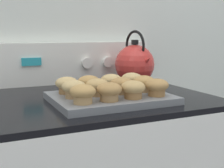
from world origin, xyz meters
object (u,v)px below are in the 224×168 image
at_px(muffin_r2_c3, 132,80).
at_px(tea_kettle, 135,64).
at_px(muffin_r0_c3, 157,87).
at_px(muffin_r1_c0, 74,88).
at_px(muffin_pan, 110,98).
at_px(muffin_r0_c2, 133,89).
at_px(muffin_r1_c2, 122,85).
at_px(muffin_r0_c0, 83,93).
at_px(muffin_r2_c0, 67,85).
at_px(muffin_r2_c2, 111,81).
at_px(muffin_r1_c3, 144,83).
at_px(muffin_r1_c1, 97,87).
at_px(muffin_r0_c1, 109,91).
at_px(muffin_r2_c1, 89,83).

distance_m(muffin_r2_c3, tea_kettle, 0.22).
relative_size(muffin_r0_c3, muffin_r1_c0, 1.00).
distance_m(muffin_pan, muffin_r0_c2, 0.10).
bearing_deg(muffin_r1_c2, muffin_r2_c3, 45.99).
distance_m(muffin_r0_c0, muffin_r2_c0, 0.16).
bearing_deg(muffin_r2_c2, muffin_r1_c3, -44.90).
xyz_separation_m(muffin_r1_c2, muffin_r2_c0, (-0.16, 0.08, 0.00)).
relative_size(muffin_r2_c0, tea_kettle, 0.32).
bearing_deg(muffin_r0_c2, muffin_r1_c0, 152.74).
relative_size(muffin_r0_c0, muffin_r1_c0, 1.00).
height_order(muffin_r1_c3, tea_kettle, tea_kettle).
relative_size(muffin_r1_c1, muffin_r2_c0, 1.00).
relative_size(muffin_r1_c1, muffin_r2_c2, 1.00).
xyz_separation_m(muffin_pan, muffin_r2_c2, (0.04, 0.08, 0.04)).
relative_size(muffin_r2_c2, muffin_r2_c3, 1.00).
height_order(muffin_r0_c3, tea_kettle, tea_kettle).
bearing_deg(muffin_r2_c2, muffin_r0_c2, -91.12).
bearing_deg(muffin_r2_c3, muffin_r1_c2, -134.01).
bearing_deg(muffin_r2_c0, muffin_r2_c2, 1.32).
bearing_deg(tea_kettle, muffin_r1_c1, -136.67).
relative_size(muffin_r0_c1, tea_kettle, 0.32).
relative_size(muffin_r2_c0, muffin_r2_c3, 1.00).
height_order(muffin_r0_c0, muffin_r1_c0, same).
bearing_deg(muffin_r2_c3, muffin_r2_c2, -178.65).
relative_size(muffin_pan, muffin_r0_c0, 4.97).
relative_size(muffin_r2_c0, muffin_r2_c1, 1.00).
bearing_deg(muffin_r0_c1, muffin_r0_c0, -179.95).
xyz_separation_m(muffin_pan, muffin_r0_c3, (0.12, -0.08, 0.04)).
distance_m(muffin_r0_c1, tea_kettle, 0.45).
relative_size(muffin_r0_c1, muffin_r0_c3, 1.00).
bearing_deg(muffin_r0_c3, muffin_r2_c2, 117.04).
bearing_deg(muffin_r0_c1, muffin_r0_c3, 1.66).
bearing_deg(muffin_pan, muffin_r2_c2, 63.24).
bearing_deg(tea_kettle, muffin_r2_c3, -121.77).
relative_size(muffin_r0_c1, muffin_r1_c3, 1.00).
relative_size(muffin_r1_c0, muffin_r2_c0, 1.00).
height_order(muffin_r1_c0, tea_kettle, tea_kettle).
bearing_deg(muffin_r1_c3, muffin_r0_c3, -90.11).
distance_m(muffin_r0_c1, muffin_r1_c0, 0.12).
xyz_separation_m(muffin_pan, tea_kettle, (0.24, 0.27, 0.08)).
height_order(muffin_r0_c2, muffin_r0_c3, same).
height_order(muffin_r0_c1, muffin_r1_c1, same).
height_order(muffin_r2_c0, muffin_r2_c3, same).
distance_m(muffin_pan, muffin_r1_c0, 0.13).
relative_size(muffin_r1_c0, muffin_r2_c1, 1.00).
bearing_deg(muffin_r0_c1, muffin_r2_c2, 63.53).
bearing_deg(muffin_r2_c1, muffin_r0_c1, -89.58).
xyz_separation_m(muffin_r0_c2, muffin_r1_c0, (-0.16, 0.08, 0.00)).
bearing_deg(muffin_r0_c0, muffin_r1_c2, 26.79).
distance_m(muffin_r1_c0, muffin_r2_c3, 0.26).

